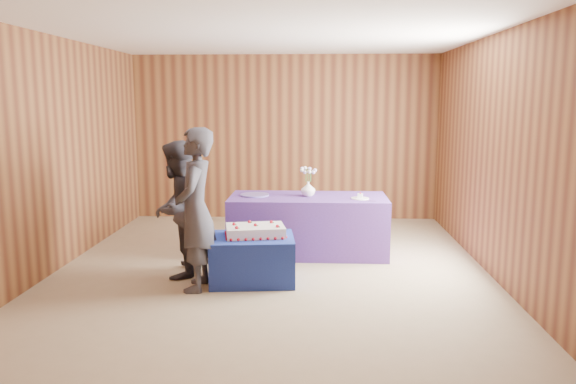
# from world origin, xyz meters

# --- Properties ---
(ground) EXTENTS (6.00, 6.00, 0.00)m
(ground) POSITION_xyz_m (0.00, 0.00, 0.00)
(ground) COLOR gray
(ground) RESTS_ON ground
(room_shell) EXTENTS (5.04, 6.04, 2.72)m
(room_shell) POSITION_xyz_m (0.00, 0.00, 1.80)
(room_shell) COLOR brown
(room_shell) RESTS_ON ground
(cake_table) EXTENTS (0.97, 0.79, 0.50)m
(cake_table) POSITION_xyz_m (-0.18, -0.38, 0.25)
(cake_table) COLOR navy
(cake_table) RESTS_ON ground
(serving_table) EXTENTS (2.00, 0.90, 0.75)m
(serving_table) POSITION_xyz_m (0.42, 0.78, 0.38)
(serving_table) COLOR #55328B
(serving_table) RESTS_ON ground
(sheet_cake) EXTENTS (0.73, 0.56, 0.15)m
(sheet_cake) POSITION_xyz_m (-0.14, -0.34, 0.56)
(sheet_cake) COLOR white
(sheet_cake) RESTS_ON cake_table
(vase) EXTENTS (0.22, 0.22, 0.19)m
(vase) POSITION_xyz_m (0.42, 0.79, 0.84)
(vase) COLOR white
(vase) RESTS_ON serving_table
(flower_spray) EXTENTS (0.21, 0.22, 0.17)m
(flower_spray) POSITION_xyz_m (0.42, 0.79, 1.08)
(flower_spray) COLOR #2B6B2B
(flower_spray) RESTS_ON vase
(platter) EXTENTS (0.41, 0.41, 0.02)m
(platter) POSITION_xyz_m (-0.27, 0.79, 0.76)
(platter) COLOR #6153A6
(platter) RESTS_ON serving_table
(plate) EXTENTS (0.24, 0.24, 0.01)m
(plate) POSITION_xyz_m (1.07, 0.63, 0.76)
(plate) COLOR white
(plate) RESTS_ON serving_table
(cake_slice) EXTENTS (0.07, 0.06, 0.08)m
(cake_slice) POSITION_xyz_m (1.07, 0.63, 0.79)
(cake_slice) COLOR white
(cake_slice) RESTS_ON plate
(knife) EXTENTS (0.26, 0.09, 0.00)m
(knife) POSITION_xyz_m (1.11, 0.49, 0.75)
(knife) COLOR silver
(knife) RESTS_ON serving_table
(guest_left) EXTENTS (0.42, 0.63, 1.69)m
(guest_left) POSITION_xyz_m (-0.73, -0.65, 0.85)
(guest_left) COLOR #33333C
(guest_left) RESTS_ON ground
(guest_right) EXTENTS (0.61, 0.77, 1.53)m
(guest_right) POSITION_xyz_m (-1.03, -0.23, 0.76)
(guest_right) COLOR #33333D
(guest_right) RESTS_ON ground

